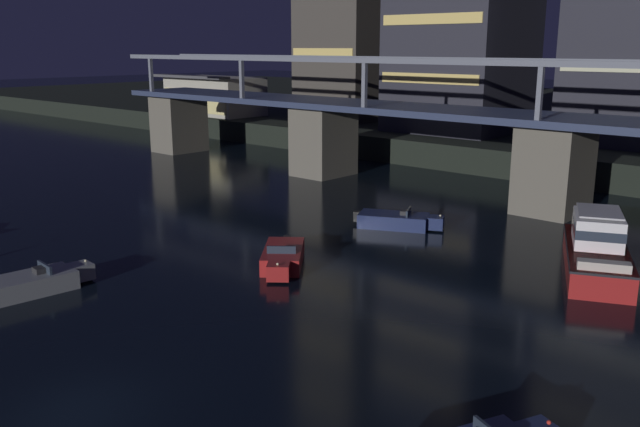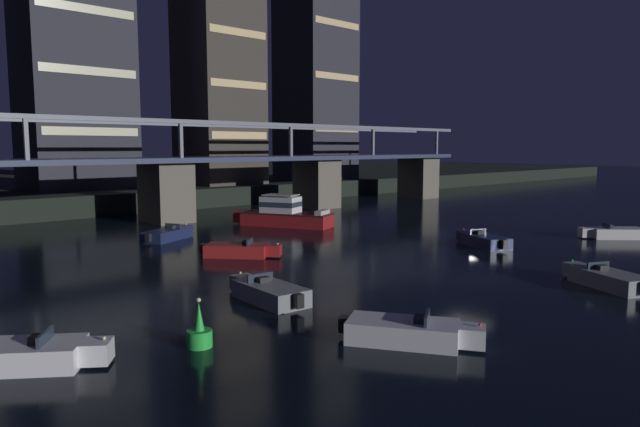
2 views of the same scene
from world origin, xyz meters
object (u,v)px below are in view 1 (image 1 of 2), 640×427
speedboat_far_right (283,257)px  waterfront_pavilion (214,95)px  speedboat_mid_center (31,283)px  speedboat_mid_right (397,221)px  cabin_cruiser_near_left (596,248)px  river_bridge (555,149)px

speedboat_far_right → waterfront_pavilion: bearing=143.9°
speedboat_mid_center → speedboat_mid_right: bearing=74.2°
waterfront_pavilion → cabin_cruiser_near_left: size_ratio=1.35×
speedboat_mid_right → cabin_cruiser_near_left: bearing=-0.2°
cabin_cruiser_near_left → speedboat_far_right: 14.62m
river_bridge → cabin_cruiser_near_left: (6.25, -9.45, -2.95)m
river_bridge → speedboat_mid_center: river_bridge is taller
waterfront_pavilion → speedboat_far_right: size_ratio=2.70×
speedboat_mid_center → speedboat_mid_right: size_ratio=1.05×
river_bridge → waterfront_pavilion: (-47.11, 11.91, 0.44)m
river_bridge → cabin_cruiser_near_left: bearing=-56.5°
waterfront_pavilion → speedboat_mid_center: bearing=-47.7°
river_bridge → speedboat_mid_center: bearing=-110.1°
speedboat_far_right → river_bridge: bearing=75.0°
waterfront_pavilion → river_bridge: bearing=-14.2°
waterfront_pavilion → cabin_cruiser_near_left: waterfront_pavilion is taller
speedboat_mid_center → speedboat_far_right: 11.06m
river_bridge → speedboat_far_right: size_ratio=17.92×
river_bridge → speedboat_far_right: bearing=-105.0°
speedboat_mid_right → speedboat_far_right: size_ratio=1.08×
speedboat_mid_center → speedboat_far_right: (5.36, 9.67, 0.00)m
river_bridge → speedboat_mid_right: 11.27m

